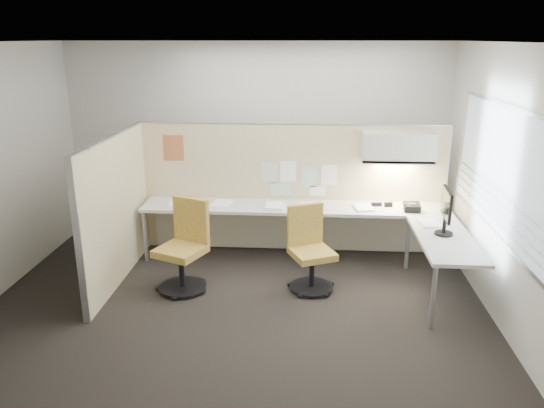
# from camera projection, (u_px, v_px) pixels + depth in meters

# --- Properties ---
(floor) EXTENTS (5.50, 4.50, 0.01)m
(floor) POSITION_uv_depth(u_px,v_px,m) (237.00, 301.00, 6.00)
(floor) COLOR black
(floor) RESTS_ON ground
(ceiling) EXTENTS (5.50, 4.50, 0.01)m
(ceiling) POSITION_uv_depth(u_px,v_px,m) (232.00, 41.00, 5.15)
(ceiling) COLOR white
(ceiling) RESTS_ON wall_back
(wall_back) EXTENTS (5.50, 0.02, 2.80)m
(wall_back) POSITION_uv_depth(u_px,v_px,m) (256.00, 141.00, 7.72)
(wall_back) COLOR beige
(wall_back) RESTS_ON ground
(wall_front) EXTENTS (5.50, 0.02, 2.80)m
(wall_front) POSITION_uv_depth(u_px,v_px,m) (187.00, 270.00, 3.44)
(wall_front) COLOR beige
(wall_front) RESTS_ON ground
(wall_right) EXTENTS (0.02, 4.50, 2.80)m
(wall_right) POSITION_uv_depth(u_px,v_px,m) (503.00, 186.00, 5.39)
(wall_right) COLOR beige
(wall_right) RESTS_ON ground
(window_pane) EXTENTS (0.01, 2.80, 1.30)m
(window_pane) POSITION_uv_depth(u_px,v_px,m) (502.00, 171.00, 5.35)
(window_pane) COLOR #9FABB9
(window_pane) RESTS_ON wall_right
(partition_back) EXTENTS (4.10, 0.06, 1.75)m
(partition_back) POSITION_uv_depth(u_px,v_px,m) (292.00, 189.00, 7.22)
(partition_back) COLOR beige
(partition_back) RESTS_ON floor
(partition_left) EXTENTS (0.06, 2.20, 1.75)m
(partition_left) POSITION_uv_depth(u_px,v_px,m) (117.00, 210.00, 6.31)
(partition_left) COLOR beige
(partition_left) RESTS_ON floor
(desk) EXTENTS (4.00, 2.07, 0.73)m
(desk) POSITION_uv_depth(u_px,v_px,m) (320.00, 219.00, 6.82)
(desk) COLOR beige
(desk) RESTS_ON floor
(overhead_bin) EXTENTS (0.90, 0.36, 0.38)m
(overhead_bin) POSITION_uv_depth(u_px,v_px,m) (398.00, 147.00, 6.74)
(overhead_bin) COLOR beige
(overhead_bin) RESTS_ON partition_back
(task_light_strip) EXTENTS (0.60, 0.06, 0.02)m
(task_light_strip) POSITION_uv_depth(u_px,v_px,m) (397.00, 163.00, 6.80)
(task_light_strip) COLOR #FFEABF
(task_light_strip) RESTS_ON overhead_bin
(pinned_papers) EXTENTS (1.01, 0.00, 0.47)m
(pinned_papers) POSITION_uv_depth(u_px,v_px,m) (298.00, 178.00, 7.13)
(pinned_papers) COLOR #8CBF8C
(pinned_papers) RESTS_ON partition_back
(poster) EXTENTS (0.28, 0.00, 0.35)m
(poster) POSITION_uv_depth(u_px,v_px,m) (173.00, 148.00, 7.13)
(poster) COLOR orange
(poster) RESTS_ON partition_back
(chair_left) EXTENTS (0.65, 0.66, 1.05)m
(chair_left) POSITION_uv_depth(u_px,v_px,m) (185.00, 249.00, 6.17)
(chair_left) COLOR black
(chair_left) RESTS_ON floor
(chair_right) EXTENTS (0.60, 0.62, 0.98)m
(chair_right) POSITION_uv_depth(u_px,v_px,m) (310.00, 251.00, 6.18)
(chair_right) COLOR black
(chair_right) RESTS_ON floor
(monitor) EXTENTS (0.21, 0.49, 0.52)m
(monitor) POSITION_uv_depth(u_px,v_px,m) (446.00, 209.00, 5.85)
(monitor) COLOR black
(monitor) RESTS_ON desk
(phone) EXTENTS (0.21, 0.21, 0.12)m
(phone) POSITION_uv_depth(u_px,v_px,m) (412.00, 207.00, 6.73)
(phone) COLOR black
(phone) RESTS_ON desk
(stapler) EXTENTS (0.14, 0.06, 0.05)m
(stapler) POSITION_uv_depth(u_px,v_px,m) (376.00, 204.00, 6.94)
(stapler) COLOR black
(stapler) RESTS_ON desk
(tape_dispenser) EXTENTS (0.11, 0.07, 0.06)m
(tape_dispenser) POSITION_uv_depth(u_px,v_px,m) (388.00, 204.00, 6.91)
(tape_dispenser) COLOR black
(tape_dispenser) RESTS_ON desk
(coat_hook) EXTENTS (0.18, 0.47, 1.41)m
(coat_hook) POSITION_uv_depth(u_px,v_px,m) (79.00, 183.00, 5.44)
(coat_hook) COLOR silver
(coat_hook) RESTS_ON partition_left
(paper_stack_0) EXTENTS (0.26, 0.32, 0.03)m
(paper_stack_0) POSITION_uv_depth(u_px,v_px,m) (178.00, 203.00, 7.03)
(paper_stack_0) COLOR white
(paper_stack_0) RESTS_ON desk
(paper_stack_1) EXTENTS (0.27, 0.33, 0.02)m
(paper_stack_1) POSITION_uv_depth(u_px,v_px,m) (222.00, 204.00, 7.02)
(paper_stack_1) COLOR white
(paper_stack_1) RESTS_ON desk
(paper_stack_2) EXTENTS (0.24, 0.31, 0.04)m
(paper_stack_2) POSITION_uv_depth(u_px,v_px,m) (275.00, 206.00, 6.86)
(paper_stack_2) COLOR white
(paper_stack_2) RESTS_ON desk
(paper_stack_3) EXTENTS (0.24, 0.31, 0.02)m
(paper_stack_3) POSITION_uv_depth(u_px,v_px,m) (309.00, 205.00, 6.94)
(paper_stack_3) COLOR white
(paper_stack_3) RESTS_ON desk
(paper_stack_4) EXTENTS (0.28, 0.33, 0.03)m
(paper_stack_4) POSITION_uv_depth(u_px,v_px,m) (364.00, 208.00, 6.84)
(paper_stack_4) COLOR white
(paper_stack_4) RESTS_ON desk
(paper_stack_5) EXTENTS (0.26, 0.33, 0.02)m
(paper_stack_5) POSITION_uv_depth(u_px,v_px,m) (429.00, 223.00, 6.27)
(paper_stack_5) COLOR white
(paper_stack_5) RESTS_ON desk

